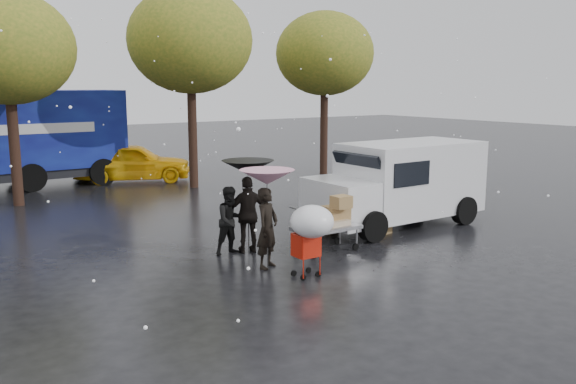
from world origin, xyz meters
TOP-DOWN VIEW (x-y plane):
  - ground at (0.00, 0.00)m, footprint 90.00×90.00m
  - person_pink at (-0.61, 0.12)m, footprint 0.72×0.64m
  - person_middle at (-0.73, 1.43)m, footprint 0.76×0.61m
  - person_black at (-0.34, 1.34)m, footprint 1.09×0.71m
  - umbrella_pink at (-0.61, 0.12)m, footprint 1.12×1.12m
  - umbrella_black at (-0.34, 1.34)m, footprint 1.16×1.16m
  - vendor_cart at (1.22, 0.40)m, footprint 1.52×0.80m
  - shopping_cart at (-0.33, -0.98)m, footprint 0.84×0.84m
  - white_van at (4.39, 1.39)m, footprint 4.91×2.18m
  - blue_truck at (-2.93, 13.51)m, footprint 8.30×2.60m
  - box_ground_near at (3.32, 0.96)m, footprint 0.53×0.44m
  - box_ground_far at (2.61, 2.16)m, footprint 0.48×0.42m
  - yellow_taxi at (1.18, 12.59)m, footprint 4.71×3.38m
  - tree_row at (-0.47, 10.00)m, footprint 21.60×4.40m

SIDE VIEW (x-z plane):
  - ground at x=0.00m, z-range 0.00..0.00m
  - box_ground_far at x=2.61m, z-range 0.00..0.32m
  - box_ground_near at x=3.32m, z-range 0.00..0.43m
  - vendor_cart at x=1.22m, z-range 0.09..1.36m
  - yellow_taxi at x=1.18m, z-range 0.00..1.49m
  - person_middle at x=-0.73m, z-range 0.00..1.52m
  - person_pink at x=-0.61m, z-range 0.00..1.67m
  - person_black at x=-0.34m, z-range 0.00..1.72m
  - shopping_cart at x=-0.33m, z-range 0.33..1.80m
  - white_van at x=4.39m, z-range 0.06..2.26m
  - blue_truck at x=-2.93m, z-range 0.01..3.51m
  - umbrella_pink at x=-0.61m, z-range 0.87..2.90m
  - umbrella_black at x=-0.34m, z-range 0.89..2.97m
  - tree_row at x=-0.47m, z-range 1.46..8.58m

